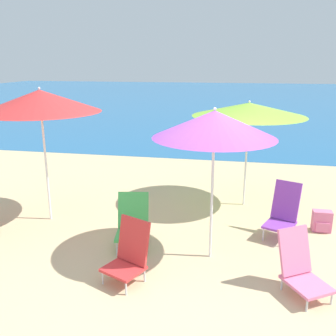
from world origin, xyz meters
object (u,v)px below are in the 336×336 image
Objects in this scene: beach_umbrella_lime at (249,110)px; beach_chair_purple at (283,212)px; beach_umbrella_red at (40,101)px; beach_chair_pink at (300,267)px; beach_chair_green at (133,222)px; beach_chair_red at (129,253)px; beach_umbrella_purple at (214,124)px; backpack_pink at (322,221)px.

beach_chair_purple is (0.60, -1.25, -1.45)m from beach_umbrella_lime.
beach_chair_pink is at bearing -19.45° from beach_umbrella_red.
beach_umbrella_lime reaches higher than beach_chair_green.
beach_chair_purple is at bearing 63.97° from beach_chair_red.
beach_chair_pink is 2.42m from beach_chair_green.
beach_chair_green is (-1.18, 0.12, -1.53)m from beach_umbrella_purple.
beach_umbrella_red reaches higher than beach_chair_purple.
beach_chair_green is at bearing 128.06° from beach_chair_red.
beach_chair_red is at bearing 151.53° from beach_chair_pink.
beach_umbrella_red is 3.03× the size of beach_chair_pink.
beach_chair_pink is at bearing -108.15° from backpack_pink.
beach_chair_purple is 1.09× the size of beach_chair_red.
beach_umbrella_lime is 5.91× the size of backpack_pink.
backpack_pink is at bearing 10.33° from beach_chair_green.
backpack_pink is at bearing 46.45° from beach_chair_purple.
beach_chair_purple is at bearing 1.72° from beach_umbrella_red.
beach_chair_pink is 0.88× the size of beach_chair_purple.
beach_chair_pink is at bearing -76.74° from beach_umbrella_lime.
beach_chair_red is (-1.43, -2.93, -1.48)m from beach_umbrella_lime.
beach_umbrella_lime is at bearing 88.42° from beach_chair_red.
beach_umbrella_red reaches higher than backpack_pink.
beach_umbrella_purple is at bearing 118.42° from beach_chair_pink.
beach_chair_purple reaches higher than beach_chair_green.
beach_chair_pink is at bearing 28.23° from beach_chair_red.
beach_chair_red is at bearing -141.26° from beach_umbrella_purple.
beach_umbrella_lime reaches higher than beach_chair_pink.
beach_umbrella_lime is at bearing 138.54° from beach_chair_purple.
beach_umbrella_red is 6.51× the size of backpack_pink.
beach_umbrella_purple reaches higher than beach_chair_pink.
beach_umbrella_purple is at bearing 63.21° from beach_chair_red.
beach_umbrella_red is 2.91× the size of beach_chair_red.
beach_chair_green is 1.00× the size of beach_chair_red.
beach_chair_purple is 2.63m from beach_chair_red.
beach_chair_green is at bearing 129.64° from beach_chair_pink.
beach_umbrella_red reaches higher than beach_umbrella_lime.
beach_umbrella_red is at bearing -155.25° from beach_chair_purple.
beach_chair_red is at bearing -117.46° from beach_chair_purple.
beach_chair_purple reaches higher than beach_chair_red.
beach_umbrella_red is 2.99m from beach_umbrella_purple.
beach_umbrella_lime is 3.24m from beach_chair_pink.
beach_umbrella_purple is 2.68× the size of beach_chair_green.
beach_umbrella_lime is 2.00m from beach_chair_purple.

